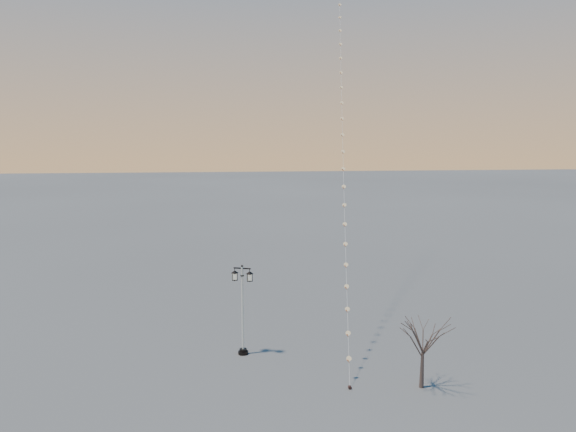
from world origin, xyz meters
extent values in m
plane|color=#515151|center=(0.00, 0.00, 0.00)|extent=(300.00, 300.00, 0.00)
cylinder|color=black|center=(-2.72, 3.79, 0.08)|extent=(0.58, 0.58, 0.17)
cylinder|color=black|center=(-2.72, 3.79, 0.24)|extent=(0.42, 0.42, 0.15)
cylinder|color=silver|center=(-2.72, 3.79, 2.75)|extent=(0.14, 0.14, 4.88)
cylinder|color=black|center=(-2.72, 3.79, 4.62)|extent=(0.21, 0.21, 0.06)
cube|color=black|center=(-2.72, 3.79, 5.04)|extent=(0.96, 0.37, 0.06)
sphere|color=black|center=(-2.72, 3.79, 5.16)|extent=(0.15, 0.15, 0.15)
pyramid|color=black|center=(-3.13, 3.93, 4.88)|extent=(0.46, 0.46, 0.15)
cube|color=beige|center=(-3.13, 3.93, 4.56)|extent=(0.27, 0.27, 0.35)
cube|color=black|center=(-3.13, 3.93, 4.36)|extent=(0.31, 0.31, 0.04)
pyramid|color=black|center=(-2.30, 3.65, 4.88)|extent=(0.46, 0.46, 0.15)
cube|color=beige|center=(-2.30, 3.65, 4.56)|extent=(0.27, 0.27, 0.35)
cube|color=black|center=(-2.30, 3.65, 4.36)|extent=(0.31, 0.31, 0.04)
cone|color=#44342D|center=(6.01, -1.31, 0.99)|extent=(0.23, 0.23, 1.98)
cylinder|color=black|center=(2.42, -1.11, 0.09)|extent=(0.17, 0.17, 0.17)
cylinder|color=black|center=(2.42, -1.11, 0.11)|extent=(0.03, 0.03, 0.21)
cone|color=#DC5820|center=(4.82, 13.44, 14.83)|extent=(0.07, 0.07, 0.24)
cylinder|color=white|center=(2.42, -1.11, 0.52)|extent=(0.01, 0.01, 0.69)
camera|label=1|loc=(-3.30, -26.17, 12.58)|focal=34.25mm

